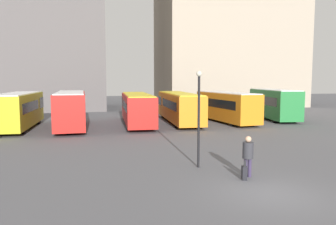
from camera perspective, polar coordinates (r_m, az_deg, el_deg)
ground_plane at (r=13.58m, az=17.30°, el=-13.31°), size 160.00×160.00×0.00m
building_block_left at (r=54.30m, az=-21.26°, el=17.12°), size 18.02×14.01×30.97m
building_block_right at (r=58.64m, az=10.44°, el=17.62°), size 22.84×14.10×33.17m
bus_0 at (r=32.31m, az=-24.61°, el=0.50°), size 2.95×10.06×3.21m
bus_1 at (r=30.95m, az=-16.56°, el=0.67°), size 2.77×10.04×3.30m
bus_2 at (r=32.49m, az=-5.42°, el=0.86°), size 3.13×11.76×3.00m
bus_3 at (r=33.97m, az=1.90°, el=1.12°), size 3.24×12.37×3.04m
bus_4 at (r=34.58m, az=10.05°, el=1.15°), size 3.34×9.92×3.11m
bus_5 at (r=38.25m, az=17.91°, el=1.55°), size 3.78×9.32×3.33m
traveler at (r=15.23m, az=13.75°, el=-6.83°), size 0.58×0.58×1.86m
suitcase at (r=14.94m, az=13.13°, el=-10.18°), size 0.27×0.34×0.89m
lamp_post_1 at (r=16.20m, az=5.38°, el=0.42°), size 0.28×0.28×4.81m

